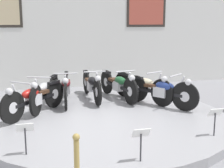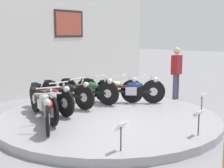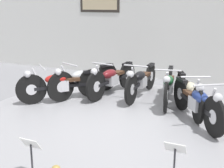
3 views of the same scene
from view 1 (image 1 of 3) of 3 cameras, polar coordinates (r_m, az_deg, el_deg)
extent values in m
plane|color=gray|center=(6.86, -1.36, -7.15)|extent=(60.00, 60.00, 0.00)
cylinder|color=#99999E|center=(6.83, -1.36, -6.46)|extent=(5.36, 5.36, 0.17)
cube|color=silver|center=(10.52, -6.55, 11.78)|extent=(14.00, 0.20, 4.53)
cube|color=#2D2823|center=(11.01, 6.30, 12.94)|extent=(1.40, 0.02, 1.00)
cube|color=#B24C3D|center=(11.01, 6.31, 12.94)|extent=(1.24, 0.02, 0.84)
cylinder|color=black|center=(6.50, -17.77, -4.15)|extent=(0.47, 0.53, 0.65)
cylinder|color=silver|center=(6.50, -17.77, -4.15)|extent=(0.20, 0.21, 0.23)
cylinder|color=black|center=(7.49, -10.53, -1.78)|extent=(0.47, 0.53, 0.65)
cylinder|color=silver|center=(7.49, -10.53, -1.78)|extent=(0.20, 0.21, 0.23)
cube|color=black|center=(6.98, -13.89, -2.89)|extent=(0.87, 0.98, 0.07)
cube|color=silver|center=(6.94, -14.11, -2.80)|extent=(0.36, 0.37, 0.24)
ellipsoid|color=red|center=(6.84, -14.72, -1.68)|extent=(0.48, 0.51, 0.20)
cube|color=#472D1E|center=(7.11, -12.79, -1.42)|extent=(0.36, 0.37, 0.07)
cube|color=black|center=(7.43, -10.61, 0.30)|extent=(0.31, 0.34, 0.06)
cylinder|color=silver|center=(6.56, -16.96, -2.17)|extent=(0.20, 0.22, 0.54)
cylinder|color=silver|center=(6.58, -16.45, 0.22)|extent=(0.43, 0.38, 0.03)
sphere|color=silver|center=(6.38, -18.33, -1.33)|extent=(0.15, 0.15, 0.15)
cylinder|color=black|center=(6.89, -13.75, -2.95)|extent=(0.29, 0.65, 0.68)
cylinder|color=silver|center=(6.89, -13.75, -2.95)|extent=(0.14, 0.24, 0.24)
cylinder|color=black|center=(8.14, -10.55, -0.63)|extent=(0.29, 0.65, 0.68)
cylinder|color=silver|center=(8.14, -10.55, -0.63)|extent=(0.14, 0.24, 0.24)
cube|color=black|center=(7.51, -12.02, -1.70)|extent=(0.50, 1.19, 0.07)
cube|color=silver|center=(7.47, -12.12, -1.62)|extent=(0.30, 0.37, 0.24)
ellipsoid|color=#B2B5BA|center=(7.35, -12.41, -0.58)|extent=(0.37, 0.53, 0.20)
cube|color=#472D1E|center=(7.69, -11.56, -0.32)|extent=(0.30, 0.37, 0.07)
cube|color=black|center=(8.09, -10.63, 1.36)|extent=(0.22, 0.37, 0.06)
cylinder|color=silver|center=(6.99, -13.42, -1.07)|extent=(0.13, 0.25, 0.54)
cylinder|color=silver|center=(7.04, -13.23, 1.19)|extent=(0.52, 0.22, 0.03)
sphere|color=silver|center=(6.77, -14.06, -0.29)|extent=(0.15, 0.15, 0.15)
cylinder|color=black|center=(7.27, -8.45, -2.01)|extent=(0.14, 0.68, 0.68)
cylinder|color=silver|center=(7.27, -8.45, -2.01)|extent=(0.09, 0.24, 0.24)
cylinder|color=black|center=(8.59, -8.31, 0.07)|extent=(0.14, 0.68, 0.68)
cylinder|color=silver|center=(8.59, -8.31, 0.07)|extent=(0.09, 0.24, 0.24)
cube|color=black|center=(7.93, -8.38, -0.88)|extent=(0.22, 1.24, 0.07)
cube|color=silver|center=(7.88, -8.38, -0.80)|extent=(0.24, 0.34, 0.24)
ellipsoid|color=maroon|center=(7.75, -8.43, 0.20)|extent=(0.28, 0.50, 0.20)
cube|color=#472D1E|center=(8.11, -8.38, 0.41)|extent=(0.24, 0.34, 0.07)
cube|color=black|center=(8.54, -8.37, 1.97)|extent=(0.14, 0.37, 0.06)
cylinder|color=silver|center=(7.37, -8.48, -0.23)|extent=(0.07, 0.25, 0.54)
cylinder|color=silver|center=(7.43, -8.52, 1.90)|extent=(0.54, 0.10, 0.03)
sphere|color=silver|center=(7.14, -8.54, 0.54)|extent=(0.15, 0.15, 0.15)
cylinder|color=black|center=(7.51, -2.66, -1.49)|extent=(0.08, 0.67, 0.67)
cylinder|color=silver|center=(7.51, -2.66, -1.49)|extent=(0.07, 0.24, 0.23)
cylinder|color=black|center=(8.81, -4.72, 0.39)|extent=(0.08, 0.67, 0.67)
cylinder|color=silver|center=(8.81, -4.72, 0.39)|extent=(0.07, 0.24, 0.23)
cube|color=black|center=(8.16, -3.77, -0.48)|extent=(0.11, 1.24, 0.07)
cube|color=silver|center=(8.11, -3.71, -0.39)|extent=(0.21, 0.33, 0.24)
ellipsoid|color=black|center=(7.99, -3.57, 0.59)|extent=(0.23, 0.49, 0.20)
cube|color=#472D1E|center=(8.34, -4.11, 0.76)|extent=(0.21, 0.33, 0.07)
cube|color=black|center=(8.76, -4.75, 2.22)|extent=(0.11, 0.36, 0.06)
cylinder|color=silver|center=(7.61, -2.94, 0.21)|extent=(0.05, 0.25, 0.54)
cylinder|color=silver|center=(7.67, -3.14, 2.27)|extent=(0.54, 0.05, 0.03)
sphere|color=silver|center=(7.39, -2.58, 0.98)|extent=(0.15, 0.15, 0.15)
cylinder|color=black|center=(7.59, 3.42, -1.36)|extent=(0.19, 0.66, 0.67)
cylinder|color=silver|center=(7.59, 3.42, -1.36)|extent=(0.11, 0.24, 0.23)
cylinder|color=black|center=(8.76, -0.99, 0.38)|extent=(0.19, 0.66, 0.67)
cylinder|color=silver|center=(8.76, -0.99, 0.38)|extent=(0.11, 0.24, 0.23)
cube|color=black|center=(8.17, 1.06, -0.43)|extent=(0.33, 1.23, 0.07)
cube|color=silver|center=(8.13, 1.19, -0.34)|extent=(0.26, 0.36, 0.24)
ellipsoid|color=#1E562D|center=(8.02, 1.53, 0.65)|extent=(0.32, 0.52, 0.20)
cube|color=#472D1E|center=(8.34, 0.36, 0.79)|extent=(0.26, 0.36, 0.07)
cube|color=black|center=(8.71, -0.99, 2.21)|extent=(0.17, 0.37, 0.06)
cylinder|color=silver|center=(7.68, 2.88, 0.31)|extent=(0.10, 0.25, 0.54)
cylinder|color=silver|center=(7.73, 2.51, 2.34)|extent=(0.53, 0.15, 0.03)
sphere|color=silver|center=(7.48, 3.68, 1.09)|extent=(0.15, 0.15, 0.15)
cylinder|color=black|center=(7.53, 9.13, -1.61)|extent=(0.35, 0.62, 0.67)
cylinder|color=silver|center=(7.53, 9.13, -1.61)|extent=(0.16, 0.24, 0.23)
cylinder|color=black|center=(8.44, 2.12, -0.06)|extent=(0.35, 0.62, 0.67)
cylinder|color=silver|center=(8.44, 2.12, -0.06)|extent=(0.16, 0.24, 0.23)
cube|color=black|center=(7.97, 5.43, -0.79)|extent=(0.62, 1.14, 0.07)
cube|color=silver|center=(7.93, 5.64, -0.70)|extent=(0.32, 0.38, 0.24)
ellipsoid|color=beige|center=(7.84, 6.19, 0.33)|extent=(0.41, 0.53, 0.20)
cube|color=#472D1E|center=(8.09, 4.32, 0.42)|extent=(0.32, 0.38, 0.07)
cube|color=black|center=(8.38, 2.13, 1.84)|extent=(0.25, 0.37, 0.06)
cylinder|color=silver|center=(7.58, 8.32, 0.05)|extent=(0.15, 0.24, 0.54)
cylinder|color=silver|center=(7.60, 7.77, 2.10)|extent=(0.50, 0.27, 0.03)
sphere|color=silver|center=(7.42, 9.57, 0.87)|extent=(0.15, 0.15, 0.15)
cylinder|color=black|center=(7.25, 13.23, -2.25)|extent=(0.44, 0.57, 0.67)
cylinder|color=silver|center=(7.25, 13.23, -2.25)|extent=(0.19, 0.23, 0.23)
cylinder|color=black|center=(7.91, 4.43, -0.84)|extent=(0.44, 0.57, 0.67)
cylinder|color=silver|center=(7.91, 4.43, -0.84)|extent=(0.19, 0.23, 0.23)
cube|color=black|center=(7.56, 8.64, -1.52)|extent=(0.79, 1.04, 0.07)
cube|color=silver|center=(7.53, 8.90, -1.42)|extent=(0.35, 0.38, 0.24)
ellipsoid|color=navy|center=(7.45, 9.60, -0.32)|extent=(0.46, 0.52, 0.20)
cube|color=#472D1E|center=(7.64, 7.25, -0.27)|extent=(0.35, 0.38, 0.07)
cube|color=black|center=(7.86, 4.47, 1.19)|extent=(0.29, 0.35, 0.06)
cylinder|color=silver|center=(7.27, 12.25, -0.56)|extent=(0.18, 0.23, 0.54)
cylinder|color=silver|center=(7.27, 11.58, 1.56)|extent=(0.45, 0.35, 0.03)
sphere|color=silver|center=(7.15, 13.78, 0.33)|extent=(0.15, 0.15, 0.15)
cylinder|color=#333338|center=(5.00, -15.53, -10.10)|extent=(0.02, 0.02, 0.42)
cube|color=white|center=(4.93, -15.67, -7.66)|extent=(0.26, 0.11, 0.15)
cylinder|color=#333338|center=(4.63, 5.28, -11.52)|extent=(0.02, 0.02, 0.42)
cube|color=white|center=(4.55, 5.33, -8.90)|extent=(0.26, 0.11, 0.15)
cylinder|color=#333338|center=(5.87, 18.25, -7.02)|extent=(0.02, 0.02, 0.42)
cube|color=white|center=(5.81, 18.39, -4.92)|extent=(0.26, 0.11, 0.15)
sphere|color=tan|center=(3.35, -6.57, -9.63)|extent=(0.08, 0.08, 0.08)
camera|label=2|loc=(4.42, -84.16, 0.96)|focal=50.00mm
camera|label=3|loc=(4.10, 57.98, 7.37)|focal=50.00mm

